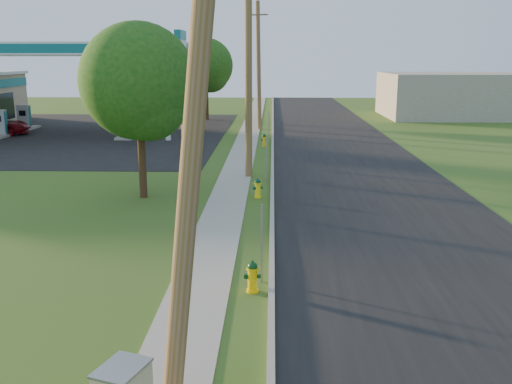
# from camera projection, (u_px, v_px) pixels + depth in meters

# --- Properties ---
(ground_plane) EXTENTS (140.00, 140.00, 0.00)m
(ground_plane) POSITION_uv_depth(u_px,v_px,m) (243.00, 372.00, 10.13)
(ground_plane) COLOR #415923
(ground_plane) RESTS_ON ground
(road) EXTENTS (8.00, 120.00, 0.02)m
(road) POSITION_uv_depth(u_px,v_px,m) (387.00, 219.00, 19.73)
(road) COLOR black
(road) RESTS_ON ground
(curb) EXTENTS (0.15, 120.00, 0.15)m
(curb) POSITION_uv_depth(u_px,v_px,m) (272.00, 216.00, 19.83)
(curb) COLOR gray
(curb) RESTS_ON ground
(sidewalk) EXTENTS (1.50, 120.00, 0.03)m
(sidewalk) POSITION_uv_depth(u_px,v_px,m) (222.00, 217.00, 19.89)
(sidewalk) COLOR #99978B
(sidewalk) RESTS_ON ground
(forecourt) EXTENTS (26.00, 28.00, 0.02)m
(forecourt) POSITION_uv_depth(u_px,v_px,m) (48.00, 133.00, 41.71)
(forecourt) COLOR black
(forecourt) RESTS_ON ground
(utility_pole_near) EXTENTS (1.40, 0.32, 9.48)m
(utility_pole_near) POSITION_uv_depth(u_px,v_px,m) (195.00, 105.00, 8.07)
(utility_pole_near) COLOR brown
(utility_pole_near) RESTS_ON ground
(utility_pole_mid) EXTENTS (1.40, 0.32, 9.80)m
(utility_pole_mid) POSITION_uv_depth(u_px,v_px,m) (249.00, 69.00, 25.54)
(utility_pole_mid) COLOR brown
(utility_pole_mid) RESTS_ON ground
(utility_pole_far) EXTENTS (1.40, 0.32, 9.50)m
(utility_pole_far) POSITION_uv_depth(u_px,v_px,m) (259.00, 66.00, 43.07)
(utility_pole_far) COLOR brown
(utility_pole_far) RESTS_ON ground
(sign_post_near) EXTENTS (0.05, 0.04, 2.00)m
(sign_post_near) POSITION_uv_depth(u_px,v_px,m) (262.00, 244.00, 13.98)
(sign_post_near) COLOR gray
(sign_post_near) RESTS_ON ground
(sign_post_mid) EXTENTS (0.05, 0.04, 2.00)m
(sign_post_mid) POSITION_uv_depth(u_px,v_px,m) (267.00, 159.00, 25.45)
(sign_post_mid) COLOR gray
(sign_post_mid) RESTS_ON ground
(sign_post_far) EXTENTS (0.05, 0.04, 2.00)m
(sign_post_far) POSITION_uv_depth(u_px,v_px,m) (269.00, 127.00, 37.32)
(sign_post_far) COLOR gray
(sign_post_far) RESTS_ON ground
(gas_canopy) EXTENTS (18.18, 9.18, 6.40)m
(gas_canopy) POSITION_uv_depth(u_px,v_px,m) (68.00, 51.00, 40.29)
(gas_canopy) COLOR silver
(gas_canopy) RESTS_ON ground
(fuel_pump_nw) EXTENTS (1.20, 3.20, 1.90)m
(fuel_pump_nw) POSITION_uv_depth(u_px,v_px,m) (0.00, 127.00, 39.67)
(fuel_pump_nw) COLOR gray
(fuel_pump_nw) RESTS_ON ground
(fuel_pump_ne) EXTENTS (1.20, 3.20, 1.90)m
(fuel_pump_ne) POSITION_uv_depth(u_px,v_px,m) (128.00, 127.00, 39.41)
(fuel_pump_ne) COLOR gray
(fuel_pump_ne) RESTS_ON ground
(fuel_pump_sw) EXTENTS (1.20, 3.20, 1.90)m
(fuel_pump_sw) POSITION_uv_depth(u_px,v_px,m) (25.00, 120.00, 43.56)
(fuel_pump_sw) COLOR gray
(fuel_pump_sw) RESTS_ON ground
(fuel_pump_se) EXTENTS (1.20, 3.20, 1.90)m
(fuel_pump_se) POSITION_uv_depth(u_px,v_px,m) (141.00, 121.00, 43.30)
(fuel_pump_se) COLOR gray
(fuel_pump_se) RESTS_ON ground
(price_pylon) EXTENTS (0.34, 2.04, 6.85)m
(price_pylon) POSITION_uv_depth(u_px,v_px,m) (181.00, 57.00, 30.88)
(price_pylon) COLOR gray
(price_pylon) RESTS_ON ground
(distant_building) EXTENTS (14.00, 10.00, 4.00)m
(distant_building) POSITION_uv_depth(u_px,v_px,m) (461.00, 95.00, 52.91)
(distant_building) COLOR gray
(distant_building) RESTS_ON ground
(tree_verge) EXTENTS (4.49, 4.49, 6.80)m
(tree_verge) POSITION_uv_depth(u_px,v_px,m) (141.00, 86.00, 21.69)
(tree_verge) COLOR #372413
(tree_verge) RESTS_ON ground
(tree_lot) EXTENTS (4.67, 4.67, 7.08)m
(tree_lot) POSITION_uv_depth(u_px,v_px,m) (207.00, 67.00, 49.52)
(tree_lot) COLOR #372413
(tree_lot) RESTS_ON ground
(hydrant_near) EXTENTS (0.40, 0.36, 0.79)m
(hydrant_near) POSITION_uv_depth(u_px,v_px,m) (253.00, 277.00, 13.51)
(hydrant_near) COLOR yellow
(hydrant_near) RESTS_ON ground
(hydrant_mid) EXTENTS (0.41, 0.37, 0.80)m
(hydrant_mid) POSITION_uv_depth(u_px,v_px,m) (258.00, 188.00, 22.59)
(hydrant_mid) COLOR yellow
(hydrant_mid) RESTS_ON ground
(hydrant_far) EXTENTS (0.42, 0.37, 0.80)m
(hydrant_far) POSITION_uv_depth(u_px,v_px,m) (264.00, 140.00, 35.52)
(hydrant_far) COLOR yellow
(hydrant_far) RESTS_ON ground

